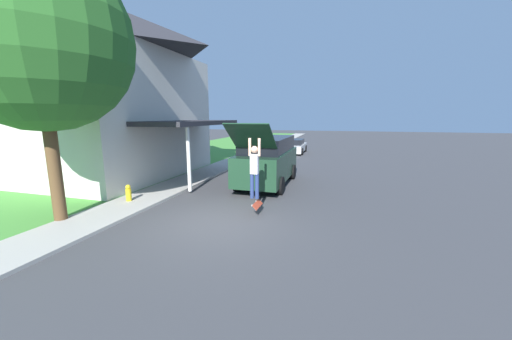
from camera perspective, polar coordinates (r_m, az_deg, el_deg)
ground_plane at (r=9.00m, az=-8.27°, el=-10.13°), size 120.00×120.00×0.00m
lawn at (r=18.15m, az=-23.56°, el=-0.22°), size 10.00×80.00×0.08m
sidewalk at (r=15.72m, az=-11.14°, el=-1.05°), size 1.80×80.00×0.10m
house at (r=17.58m, az=-28.36°, el=14.30°), size 10.81×9.64×8.87m
lawn_tree_near at (r=10.39m, az=-37.53°, el=19.95°), size 5.01×5.01×7.67m
suv_parked at (r=13.35m, az=2.36°, el=2.08°), size 2.11×5.82×2.95m
car_down_street at (r=25.58m, az=7.61°, el=4.73°), size 1.92×4.16×1.23m
skateboarder at (r=9.27m, az=-0.30°, el=0.45°), size 0.41×0.23×1.99m
skateboard at (r=9.39m, az=0.27°, el=-6.93°), size 0.22×0.80×0.23m
fire_hydrant at (r=11.56m, az=-24.15°, el=-4.21°), size 0.20×0.20×0.62m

